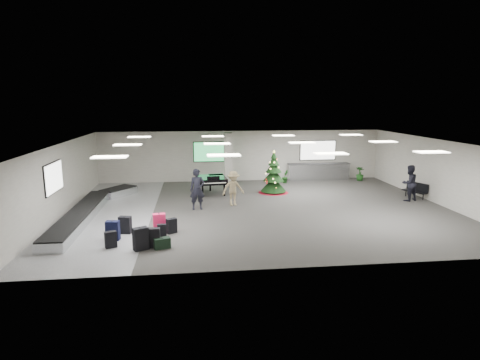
{
  "coord_description": "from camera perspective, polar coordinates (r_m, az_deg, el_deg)",
  "views": [
    {
      "loc": [
        -3.08,
        -18.34,
        5.06
      ],
      "look_at": [
        -0.82,
        1.0,
        1.22
      ],
      "focal_mm": 30.0,
      "sensor_mm": 36.0,
      "label": 1
    }
  ],
  "objects": [
    {
      "name": "suitcase_5",
      "position": [
        14.88,
        -17.91,
        -8.07
      ],
      "size": [
        0.45,
        0.35,
        0.61
      ],
      "rotation": [
        0.0,
        0.0,
        0.41
      ],
      "color": "black",
      "rests_on": "ground"
    },
    {
      "name": "christmas_tree",
      "position": [
        22.48,
        4.79,
        0.27
      ],
      "size": [
        1.7,
        1.7,
        2.42
      ],
      "color": "maroon",
      "rests_on": "ground"
    },
    {
      "name": "traveler_a",
      "position": [
        18.99,
        -6.1,
        -1.32
      ],
      "size": [
        0.77,
        0.56,
        1.95
      ],
      "primitive_type": "imported",
      "rotation": [
        0.0,
        0.0,
        0.14
      ],
      "color": "black",
      "rests_on": "ground"
    },
    {
      "name": "traveler_b",
      "position": [
        19.66,
        -0.98,
        -1.19
      ],
      "size": [
        1.21,
        0.84,
        1.71
      ],
      "primitive_type": "imported",
      "rotation": [
        0.0,
        0.0,
        0.2
      ],
      "color": "#96825D",
      "rests_on": "ground"
    },
    {
      "name": "suitcase_0",
      "position": [
        14.37,
        -13.94,
        -8.12
      ],
      "size": [
        0.58,
        0.49,
        0.82
      ],
      "rotation": [
        0.0,
        0.0,
        0.48
      ],
      "color": "black",
      "rests_on": "ground"
    },
    {
      "name": "suitcase_3",
      "position": [
        15.92,
        -9.69,
        -6.43
      ],
      "size": [
        0.44,
        0.38,
        0.6
      ],
      "rotation": [
        0.0,
        0.0,
        0.52
      ],
      "color": "black",
      "rests_on": "ground"
    },
    {
      "name": "potted_plant_right",
      "position": [
        27.02,
        16.69,
        0.88
      ],
      "size": [
        0.72,
        0.72,
        0.91
      ],
      "primitive_type": "imported",
      "rotation": [
        0.0,
        0.0,
        2.47
      ],
      "color": "#143E14",
      "rests_on": "ground"
    },
    {
      "name": "room_envelope",
      "position": [
        19.39,
        1.41,
        3.07
      ],
      "size": [
        18.02,
        14.02,
        3.21
      ],
      "color": "#A9A59B",
      "rests_on": "ground"
    },
    {
      "name": "green_duffel",
      "position": [
        14.42,
        -11.02,
        -8.81
      ],
      "size": [
        0.62,
        0.45,
        0.39
      ],
      "rotation": [
        0.0,
        0.0,
        0.33
      ],
      "color": "black",
      "rests_on": "ground"
    },
    {
      "name": "suitcase_8",
      "position": [
        16.26,
        -16.02,
        -6.16
      ],
      "size": [
        0.51,
        0.36,
        0.7
      ],
      "rotation": [
        0.0,
        0.0,
        -0.23
      ],
      "color": "black",
      "rests_on": "ground"
    },
    {
      "name": "suitcase_1",
      "position": [
        14.53,
        -12.18,
        -8.02
      ],
      "size": [
        0.46,
        0.25,
        0.72
      ],
      "rotation": [
        0.0,
        0.0,
        -0.03
      ],
      "color": "black",
      "rests_on": "ground"
    },
    {
      "name": "pink_suitcase",
      "position": [
        16.05,
        -11.41,
        -6.03
      ],
      "size": [
        0.52,
        0.35,
        0.77
      ],
      "rotation": [
        0.0,
        0.0,
        0.17
      ],
      "color": "#FE215A",
      "rests_on": "ground"
    },
    {
      "name": "navy_suitcase",
      "position": [
        15.61,
        -17.64,
        -6.88
      ],
      "size": [
        0.5,
        0.33,
        0.75
      ],
      "rotation": [
        0.0,
        0.0,
        -0.11
      ],
      "color": "black",
      "rests_on": "ground"
    },
    {
      "name": "grand_piano",
      "position": [
        22.16,
        -4.02,
        0.03
      ],
      "size": [
        1.67,
        2.06,
        1.11
      ],
      "rotation": [
        0.0,
        0.0,
        0.09
      ],
      "color": "black",
      "rests_on": "ground"
    },
    {
      "name": "bench",
      "position": [
        23.14,
        23.79,
        -1.24
      ],
      "size": [
        0.94,
        1.38,
        0.83
      ],
      "rotation": [
        0.0,
        0.0,
        0.41
      ],
      "color": "black",
      "rests_on": "ground"
    },
    {
      "name": "suitcase_7",
      "position": [
        15.58,
        -11.06,
        -7.06
      ],
      "size": [
        0.35,
        0.2,
        0.51
      ],
      "rotation": [
        0.0,
        0.0,
        0.08
      ],
      "color": "black",
      "rests_on": "ground"
    },
    {
      "name": "baggage_carousel",
      "position": [
        19.48,
        -20.63,
        -3.98
      ],
      "size": [
        2.28,
        9.71,
        0.43
      ],
      "color": "silver",
      "rests_on": "ground"
    },
    {
      "name": "ground",
      "position": [
        19.27,
        2.78,
        -4.07
      ],
      "size": [
        18.0,
        18.0,
        0.0
      ],
      "primitive_type": "plane",
      "color": "#353330",
      "rests_on": "ground"
    },
    {
      "name": "service_counter",
      "position": [
        26.65,
        11.1,
        1.2
      ],
      "size": [
        4.05,
        0.65,
        1.08
      ],
      "color": "silver",
      "rests_on": "ground"
    },
    {
      "name": "potted_plant_left",
      "position": [
        25.3,
        6.42,
        0.5
      ],
      "size": [
        0.53,
        0.57,
        0.81
      ],
      "primitive_type": "imported",
      "rotation": [
        0.0,
        0.0,
        1.06
      ],
      "color": "#143E14",
      "rests_on": "ground"
    },
    {
      "name": "traveler_bench",
      "position": [
        22.3,
        22.93,
        -0.4
      ],
      "size": [
        1.07,
        0.93,
        1.86
      ],
      "primitive_type": "imported",
      "rotation": [
        0.0,
        0.0,
        3.43
      ],
      "color": "black",
      "rests_on": "ground"
    }
  ]
}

